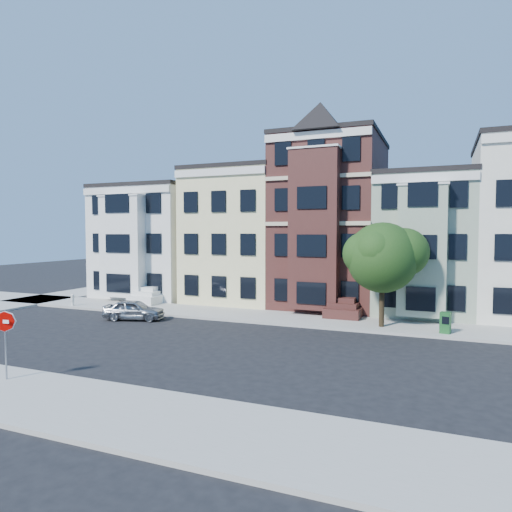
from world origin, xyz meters
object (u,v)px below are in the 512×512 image
at_px(parked_car, 134,310).
at_px(newspaper_box, 445,323).
at_px(fire_hydrant, 73,301).
at_px(stop_sign, 6,341).
at_px(street_tree, 382,262).

distance_m(parked_car, newspaper_box, 18.04).
bearing_deg(fire_hydrant, stop_sign, -53.32).
xyz_separation_m(parked_car, newspaper_box, (17.86, 2.54, 0.07)).
height_order(fire_hydrant, stop_sign, stop_sign).
relative_size(street_tree, newspaper_box, 6.48).
height_order(street_tree, stop_sign, street_tree).
bearing_deg(parked_car, newspaper_box, -98.26).
distance_m(parked_car, stop_sign, 12.00).
distance_m(newspaper_box, stop_sign, 20.36).
relative_size(newspaper_box, fire_hydrant, 1.67).
bearing_deg(parked_car, street_tree, -94.60).
xyz_separation_m(newspaper_box, fire_hydrant, (-24.83, -0.45, -0.22)).
xyz_separation_m(street_tree, parked_car, (-14.55, -3.03, -3.13)).
bearing_deg(fire_hydrant, parked_car, -16.67).
height_order(street_tree, parked_car, street_tree).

